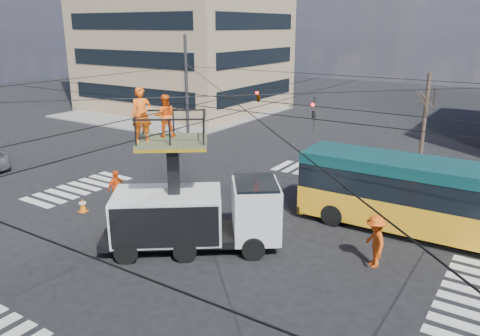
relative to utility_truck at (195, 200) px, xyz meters
The scene contains 10 objects.
ground 2.95m from the utility_truck, 86.79° to the left, with size 120.00×120.00×0.00m, color black.
sidewalk_nw 31.21m from the utility_truck, 132.09° to the left, with size 18.00×18.00×0.12m, color slate.
crosswalks 2.95m from the utility_truck, 86.79° to the left, with size 22.40×22.40×0.02m, color silver, non-canonical shape.
overhead_network 3.36m from the utility_truck, 88.94° to the left, with size 24.24×24.24×8.00m.
tree_a 16.63m from the utility_truck, 71.85° to the left, with size 2.00×2.00×6.00m.
utility_truck is the anchor object (origin of this frame).
city_bus 9.91m from the utility_truck, 39.42° to the left, with size 11.28×2.83×3.20m.
traffic_cone 7.14m from the utility_truck, behind, with size 0.36×0.36×0.69m, color #D66009.
worker_ground 6.44m from the utility_truck, 166.48° to the left, with size 1.06×0.44×1.82m, color #EE4E0F.
flagger 7.00m from the utility_truck, 20.01° to the left, with size 1.30×0.75×2.01m, color #E14D0E.
Camera 1 is at (10.76, -15.58, 8.63)m, focal length 35.00 mm.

